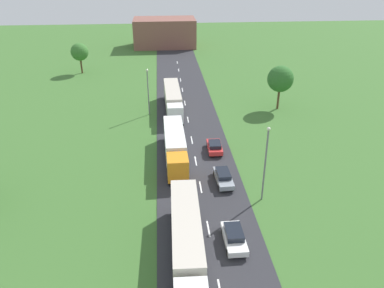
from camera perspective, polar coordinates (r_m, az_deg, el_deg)
road at (r=42.10m, az=1.54°, el=-7.77°), size 10.00×140.00×0.06m
lane_marking_centre at (r=40.11m, az=1.92°, el=-9.71°), size 0.16×122.33×0.01m
truck_lead at (r=33.01m, az=-0.78°, el=-14.42°), size 2.78×14.68×3.72m
truck_second at (r=48.22m, az=-2.58°, el=-0.17°), size 2.65×13.09×3.44m
truck_third at (r=63.92m, az=-2.92°, el=6.87°), size 2.76×14.29×3.53m
car_second at (r=35.68m, az=6.39°, el=-13.79°), size 1.89×4.34×1.43m
car_third at (r=44.01m, az=4.77°, el=-4.99°), size 1.91×4.59×1.37m
car_fourth at (r=50.62m, az=3.44°, el=-0.38°), size 1.96×4.03×1.41m
lamppost_second at (r=39.71m, az=11.07°, el=-2.53°), size 0.36×0.36×8.63m
lamppost_third at (r=61.76m, az=-6.68°, el=8.18°), size 0.36×0.36×7.70m
tree_oak at (r=65.25m, az=13.25°, el=9.57°), size 4.38×4.38×7.50m
tree_maple at (r=88.07m, az=-16.67°, el=13.21°), size 3.79×3.79×6.64m
distant_building at (r=111.57m, az=-4.17°, el=16.48°), size 17.23×10.43×7.72m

